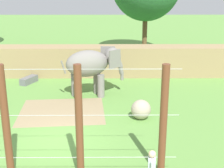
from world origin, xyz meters
The scene contains 7 objects.
ground_plane centered at (0.00, 0.00, 0.00)m, with size 120.00×120.00×0.00m, color #609342.
dirt_patch centered at (-0.25, 3.19, 0.00)m, with size 4.36×3.75×0.01m, color #937F5B.
embankment_wall centered at (0.00, 10.17, 1.06)m, with size 36.00×1.80×2.13m, color #997F56.
elephant centered at (1.24, 5.62, 1.87)m, with size 3.64×2.27×2.83m.
enrichment_ball centered at (3.78, 2.19, 0.49)m, with size 0.98×0.98×0.98m, color tan.
cable_fence centered at (0.02, -2.69, 1.99)m, with size 9.02×0.26×3.97m.
feed_trough centered at (-3.18, 8.17, 0.22)m, with size 1.02×1.48×0.44m.
Camera 1 is at (2.26, -12.19, 6.30)m, focal length 50.67 mm.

